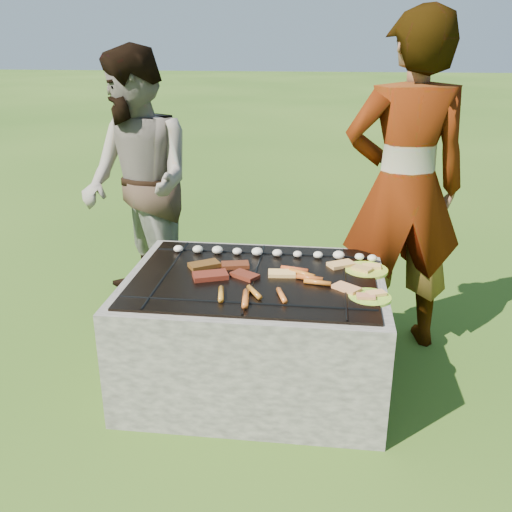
{
  "coord_description": "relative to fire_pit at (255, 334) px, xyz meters",
  "views": [
    {
      "loc": [
        0.33,
        -2.62,
        1.73
      ],
      "look_at": [
        0.0,
        0.05,
        0.7
      ],
      "focal_mm": 40.0,
      "sensor_mm": 36.0,
      "label": 1
    }
  ],
  "objects": [
    {
      "name": "bread_on_grate",
      "position": [
        0.33,
        0.04,
        0.34
      ],
      "size": [
        0.47,
        0.44,
        0.02
      ],
      "color": "#F7D87E",
      "rests_on": "fire_pit"
    },
    {
      "name": "pork_slabs",
      "position": [
        -0.18,
        0.02,
        0.34
      ],
      "size": [
        0.4,
        0.3,
        0.03
      ],
      "color": "brown",
      "rests_on": "fire_pit"
    },
    {
      "name": "mushrooms",
      "position": [
        0.06,
        0.29,
        0.35
      ],
      "size": [
        1.12,
        0.07,
        0.04
      ],
      "color": "white",
      "rests_on": "fire_pit"
    },
    {
      "name": "plate_far",
      "position": [
        0.56,
        0.16,
        0.33
      ],
      "size": [
        0.3,
        0.3,
        0.03
      ],
      "color": "yellow",
      "rests_on": "fire_pit"
    },
    {
      "name": "lawn",
      "position": [
        0.0,
        0.0,
        -0.28
      ],
      "size": [
        60.0,
        60.0,
        0.0
      ],
      "primitive_type": "plane",
      "color": "#264B12",
      "rests_on": "ground"
    },
    {
      "name": "plate_near",
      "position": [
        0.56,
        -0.18,
        0.33
      ],
      "size": [
        0.25,
        0.25,
        0.03
      ],
      "color": "#DFFF3C",
      "rests_on": "fire_pit"
    },
    {
      "name": "sausages",
      "position": [
        0.12,
        -0.14,
        0.34
      ],
      "size": [
        0.53,
        0.49,
        0.03
      ],
      "color": "#F05327",
      "rests_on": "fire_pit"
    },
    {
      "name": "bystander",
      "position": [
        -0.85,
        0.81,
        0.57
      ],
      "size": [
        1.04,
        1.05,
        1.71
      ],
      "primitive_type": "imported",
      "rotation": [
        0.0,
        0.0,
        -0.84
      ],
      "color": "gray",
      "rests_on": "ground"
    },
    {
      "name": "fire_pit",
      "position": [
        0.0,
        0.0,
        0.0
      ],
      "size": [
        1.3,
        1.0,
        0.62
      ],
      "color": "#A9A196",
      "rests_on": "ground"
    },
    {
      "name": "cook",
      "position": [
        0.77,
        0.55,
        0.67
      ],
      "size": [
        0.75,
        0.54,
        1.89
      ],
      "primitive_type": "imported",
      "rotation": [
        0.0,
        0.0,
        3.28
      ],
      "color": "gray",
      "rests_on": "ground"
    }
  ]
}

